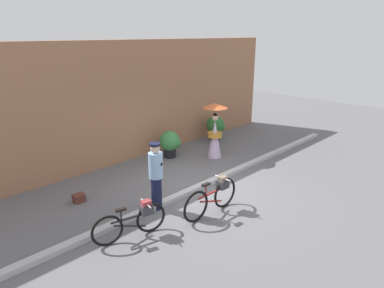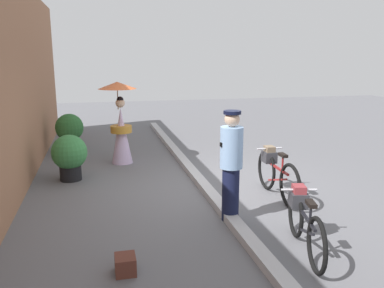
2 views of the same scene
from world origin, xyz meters
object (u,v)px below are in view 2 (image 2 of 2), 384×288
object	(u,v)px
person_officer	(231,163)
potted_plant_small	(70,155)
person_with_parasol	(120,122)
potted_plant_by_door	(70,129)
backpack_on_pavement	(126,264)
bicycle_near_officer	(276,172)
bicycle_far_side	(304,220)

from	to	relation	value
person_officer	potted_plant_small	bearing A→B (deg)	42.97
person_with_parasol	potted_plant_by_door	xyz separation A→B (m)	(1.47, 1.22, -0.40)
backpack_on_pavement	person_with_parasol	bearing A→B (deg)	-2.92
person_officer	potted_plant_small	distance (m)	3.67
potted_plant_by_door	potted_plant_small	distance (m)	2.56
potted_plant_small	backpack_on_pavement	bearing A→B (deg)	-167.99
bicycle_near_officer	backpack_on_pavement	xyz separation A→B (m)	(-2.00, 2.79, -0.33)
potted_plant_small	person_with_parasol	bearing A→B (deg)	-44.79
person_with_parasol	bicycle_near_officer	bearing A→B (deg)	-139.29
bicycle_near_officer	person_officer	xyz separation A→B (m)	(-0.81, 1.12, 0.46)
bicycle_far_side	potted_plant_by_door	distance (m)	7.14
bicycle_near_officer	bicycle_far_side	xyz separation A→B (m)	(-1.93, 0.51, -0.04)
person_with_parasol	potted_plant_small	size ratio (longest dim) A/B	2.03
bicycle_far_side	potted_plant_small	world-z (taller)	potted_plant_small
potted_plant_by_door	backpack_on_pavement	world-z (taller)	potted_plant_by_door
person_officer	backpack_on_pavement	size ratio (longest dim) A/B	6.24
bicycle_near_officer	person_with_parasol	bearing A→B (deg)	40.71
bicycle_near_officer	backpack_on_pavement	size ratio (longest dim) A/B	6.50
bicycle_far_side	bicycle_near_officer	bearing A→B (deg)	-14.73
bicycle_far_side	potted_plant_by_door	size ratio (longest dim) A/B	1.61
potted_plant_by_door	person_officer	bearing A→B (deg)	-153.22
bicycle_far_side	backpack_on_pavement	xyz separation A→B (m)	(-0.07, 2.28, -0.30)
person_officer	bicycle_far_side	bearing A→B (deg)	-151.50
bicycle_near_officer	backpack_on_pavement	distance (m)	3.45
person_with_parasol	potted_plant_small	xyz separation A→B (m)	(-1.08, 1.07, -0.46)
bicycle_far_side	person_officer	world-z (taller)	person_officer
bicycle_near_officer	bicycle_far_side	bearing A→B (deg)	165.27
backpack_on_pavement	potted_plant_small	bearing A→B (deg)	12.01
bicycle_far_side	potted_plant_small	size ratio (longest dim) A/B	1.72
potted_plant_by_door	backpack_on_pavement	xyz separation A→B (m)	(-6.42, -0.97, -0.47)
backpack_on_pavement	bicycle_near_officer	bearing A→B (deg)	-54.33
potted_plant_by_door	person_with_parasol	bearing A→B (deg)	-140.31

